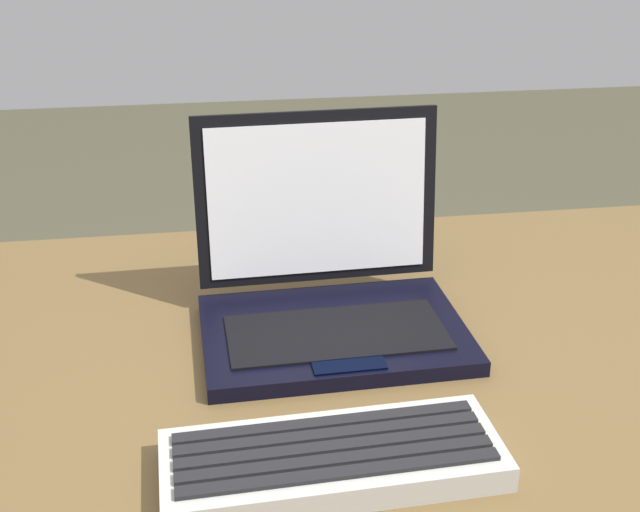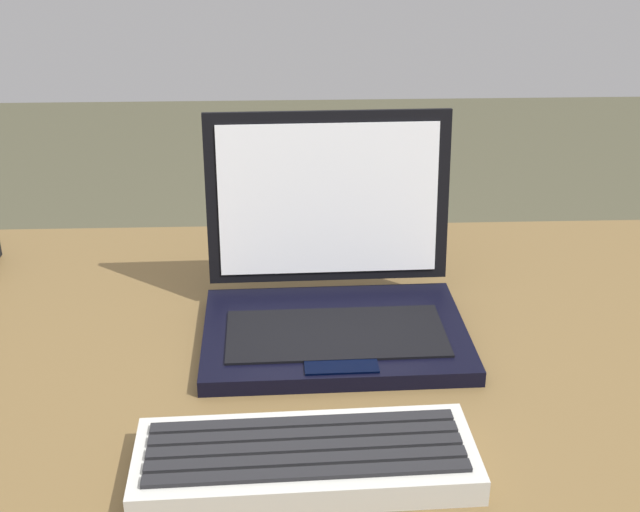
# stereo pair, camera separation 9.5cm
# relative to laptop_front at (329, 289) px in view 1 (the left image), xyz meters

# --- Properties ---
(desk) EXTENTS (1.50, 0.79, 0.71)m
(desk) POSITION_rel_laptop_front_xyz_m (0.04, -0.06, -0.14)
(desk) COLOR brown
(desk) RESTS_ON ground
(laptop_front) EXTENTS (0.32, 0.25, 0.25)m
(laptop_front) POSITION_rel_laptop_front_xyz_m (0.00, 0.00, 0.00)
(laptop_front) COLOR black
(laptop_front) RESTS_ON desk
(external_keyboard) EXTENTS (0.32, 0.13, 0.03)m
(external_keyboard) POSITION_rel_laptop_front_xyz_m (-0.04, -0.28, -0.04)
(external_keyboard) COLOR beige
(external_keyboard) RESTS_ON desk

